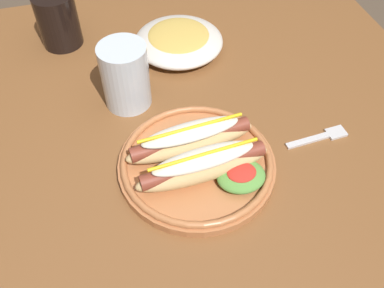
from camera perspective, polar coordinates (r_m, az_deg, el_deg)
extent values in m
plane|color=brown|center=(1.46, -1.85, -15.97)|extent=(8.00, 8.00, 0.00)
cube|color=brown|center=(0.86, -3.04, 4.46)|extent=(1.10, 0.89, 0.04)
cylinder|color=brown|center=(1.48, 11.79, 7.09)|extent=(0.06, 0.06, 0.70)
cylinder|color=#B77042|center=(0.73, 0.64, -2.83)|extent=(0.27, 0.27, 0.02)
torus|color=#B77042|center=(0.72, 0.64, -2.25)|extent=(0.26, 0.26, 0.01)
ellipsoid|color=tan|center=(0.69, 1.53, -3.26)|extent=(0.23, 0.07, 0.04)
cylinder|color=brown|center=(0.69, 1.55, -2.86)|extent=(0.21, 0.04, 0.03)
ellipsoid|color=silver|center=(0.67, 1.58, -1.92)|extent=(0.18, 0.06, 0.02)
cylinder|color=yellow|center=(0.67, 1.60, -1.38)|extent=(0.18, 0.02, 0.01)
ellipsoid|color=tan|center=(0.73, -0.18, 0.26)|extent=(0.23, 0.07, 0.04)
cylinder|color=brown|center=(0.72, -0.18, 0.66)|extent=(0.21, 0.04, 0.03)
ellipsoid|color=silver|center=(0.71, -0.18, 1.63)|extent=(0.18, 0.06, 0.02)
cylinder|color=yellow|center=(0.70, -0.18, 2.18)|extent=(0.18, 0.02, 0.01)
ellipsoid|color=#5B9942|center=(0.70, 6.59, -4.30)|extent=(0.08, 0.07, 0.02)
ellipsoid|color=red|center=(0.69, 6.67, -3.81)|extent=(0.05, 0.04, 0.01)
cube|color=silver|center=(0.80, 15.23, 0.43)|extent=(0.09, 0.02, 0.00)
cube|color=silver|center=(0.83, 18.75, 1.46)|extent=(0.04, 0.03, 0.00)
cylinder|color=black|center=(1.01, -17.53, 15.57)|extent=(0.09, 0.09, 0.12)
cylinder|color=silver|center=(0.82, -8.93, 9.01)|extent=(0.09, 0.09, 0.13)
ellipsoid|color=silver|center=(0.97, -1.79, 13.63)|extent=(0.20, 0.20, 0.04)
ellipsoid|color=gold|center=(0.96, -1.81, 14.30)|extent=(0.14, 0.14, 0.02)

